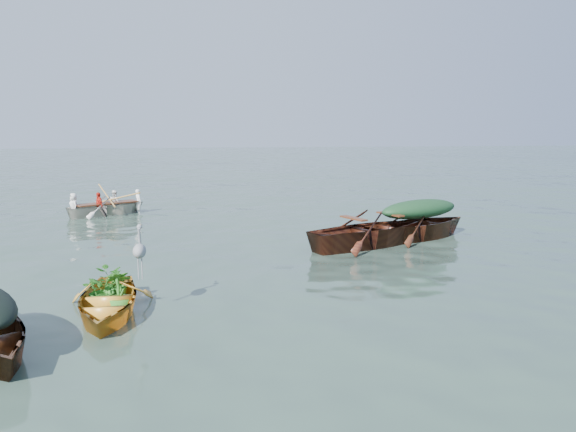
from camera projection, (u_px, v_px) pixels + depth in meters
name	position (u px, v px, depth m)	size (l,w,h in m)	color
ground	(276.00, 266.00, 12.51)	(140.00, 140.00, 0.00)	#354A3F
yellow_dinghy	(108.00, 315.00, 9.29)	(1.41, 3.25, 0.88)	gold
green_tarp_boat	(418.00, 239.00, 15.55)	(1.50, 4.82, 1.15)	#502712
open_wooden_boat	(372.00, 246.00, 14.64)	(1.61, 5.17, 1.26)	#4E2313
rowed_boat	(108.00, 215.00, 19.69)	(1.14, 3.81, 0.88)	silver
green_tarp_cover	(419.00, 209.00, 15.42)	(0.83, 2.65, 0.52)	#183C1E
thwart_benches	(372.00, 222.00, 14.54)	(0.96, 2.58, 0.04)	#4B2411
heron	(140.00, 260.00, 9.30)	(0.28, 0.40, 0.92)	gray
dinghy_weeds	(111.00, 264.00, 9.71)	(0.70, 0.90, 0.60)	#1D6019
rowers	(106.00, 192.00, 19.56)	(1.03, 2.66, 0.76)	white
oars	(107.00, 202.00, 19.62)	(2.60, 0.60, 0.06)	#A87D40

